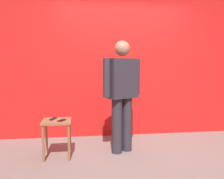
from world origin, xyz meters
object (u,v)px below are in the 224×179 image
at_px(cell_phone, 62,120).
at_px(tv_remote, 53,119).
at_px(standing_person, 122,91).
at_px(side_table, 57,128).

xyz_separation_m(cell_phone, tv_remote, (-0.13, 0.10, 0.01)).
height_order(standing_person, side_table, standing_person).
relative_size(standing_person, tv_remote, 9.96).
relative_size(side_table, cell_phone, 3.76).
distance_m(side_table, tv_remote, 0.15).
distance_m(cell_phone, tv_remote, 0.17).
bearing_deg(standing_person, side_table, -174.71).
distance_m(standing_person, side_table, 1.10).
height_order(side_table, tv_remote, tv_remote).
xyz_separation_m(side_table, cell_phone, (0.07, -0.04, 0.11)).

